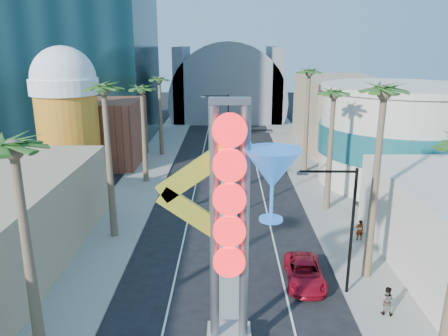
% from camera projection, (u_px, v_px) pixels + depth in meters
% --- Properties ---
extents(sidewalk_west, '(5.00, 100.00, 0.15)m').
position_uv_depth(sidewalk_west, '(150.00, 169.00, 52.72)').
color(sidewalk_west, gray).
rests_on(sidewalk_west, ground).
extents(sidewalk_east, '(5.00, 100.00, 0.15)m').
position_uv_depth(sidewalk_east, '(307.00, 169.00, 52.58)').
color(sidewalk_east, gray).
rests_on(sidewalk_east, ground).
extents(median, '(1.60, 84.00, 0.15)m').
position_uv_depth(median, '(228.00, 162.00, 55.53)').
color(median, gray).
rests_on(median, ground).
extents(brick_filler_west, '(10.00, 10.00, 8.00)m').
position_uv_depth(brick_filler_west, '(100.00, 132.00, 54.56)').
color(brick_filler_west, brown).
rests_on(brick_filler_west, ground).
extents(filler_east, '(10.00, 20.00, 10.00)m').
position_uv_depth(filler_east, '(338.00, 112.00, 63.65)').
color(filler_east, tan).
rests_on(filler_east, ground).
extents(beer_mug, '(7.00, 7.00, 14.50)m').
position_uv_depth(beer_mug, '(67.00, 111.00, 45.82)').
color(beer_mug, orange).
rests_on(beer_mug, ground).
extents(turquoise_building, '(16.60, 16.60, 10.60)m').
position_uv_depth(turquoise_building, '(398.00, 136.00, 46.28)').
color(turquoise_building, beige).
rests_on(turquoise_building, ground).
extents(canopy, '(22.00, 16.00, 22.00)m').
position_uv_depth(canopy, '(228.00, 97.00, 87.02)').
color(canopy, slate).
rests_on(canopy, ground).
extents(neon_sign, '(6.53, 2.60, 12.55)m').
position_uv_depth(neon_sign, '(247.00, 213.00, 19.86)').
color(neon_sign, gray).
rests_on(neon_sign, ground).
extents(streetlight_0, '(3.79, 0.25, 8.00)m').
position_uv_depth(streetlight_0, '(235.00, 164.00, 36.90)').
color(streetlight_0, black).
rests_on(streetlight_0, ground).
extents(streetlight_1, '(3.79, 0.25, 8.00)m').
position_uv_depth(streetlight_1, '(224.00, 117.00, 59.97)').
color(streetlight_1, black).
rests_on(streetlight_1, ground).
extents(streetlight_2, '(3.45, 0.25, 8.00)m').
position_uv_depth(streetlight_2, '(345.00, 220.00, 25.34)').
color(streetlight_2, black).
rests_on(streetlight_2, ground).
extents(palm_0, '(2.40, 2.40, 11.70)m').
position_uv_depth(palm_0, '(15.00, 163.00, 18.28)').
color(palm_0, brown).
rests_on(palm_0, ground).
extents(palm_1, '(2.40, 2.40, 12.70)m').
position_uv_depth(palm_1, '(104.00, 99.00, 31.48)').
color(palm_1, brown).
rests_on(palm_1, ground).
extents(palm_2, '(2.40, 2.40, 11.20)m').
position_uv_depth(palm_2, '(142.00, 95.00, 45.31)').
color(palm_2, brown).
rests_on(palm_2, ground).
extents(palm_3, '(2.40, 2.40, 11.20)m').
position_uv_depth(palm_3, '(159.00, 85.00, 56.84)').
color(palm_3, brown).
rests_on(palm_3, ground).
extents(palm_5, '(2.40, 2.40, 13.20)m').
position_uv_depth(palm_5, '(383.00, 105.00, 25.46)').
color(palm_5, brown).
rests_on(palm_5, ground).
extents(palm_6, '(2.40, 2.40, 11.70)m').
position_uv_depth(palm_6, '(334.00, 101.00, 37.36)').
color(palm_6, brown).
rests_on(palm_6, ground).
extents(palm_7, '(2.40, 2.40, 12.70)m').
position_uv_depth(palm_7, '(309.00, 79.00, 48.64)').
color(palm_7, brown).
rests_on(palm_7, ground).
extents(red_pickup, '(2.47, 5.06, 1.38)m').
position_uv_depth(red_pickup, '(305.00, 273.00, 27.74)').
color(red_pickup, '#A90D20').
rests_on(red_pickup, ground).
extents(pedestrian_a, '(0.61, 0.41, 1.65)m').
position_uv_depth(pedestrian_a, '(360.00, 230.00, 33.36)').
color(pedestrian_a, gray).
rests_on(pedestrian_a, sidewalk_east).
extents(pedestrian_b, '(0.99, 0.89, 1.68)m').
position_uv_depth(pedestrian_b, '(386.00, 301.00, 24.22)').
color(pedestrian_b, gray).
rests_on(pedestrian_b, sidewalk_east).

